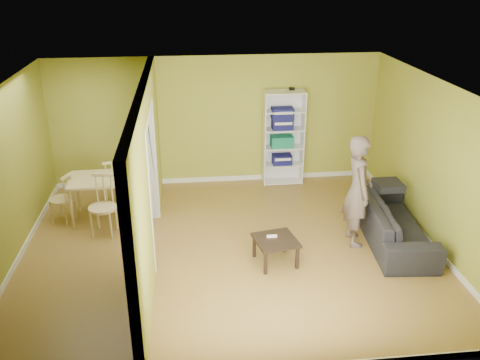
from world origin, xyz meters
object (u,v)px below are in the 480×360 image
at_px(dining_table, 106,182).
at_px(sofa, 394,216).
at_px(chair_near, 102,206).
at_px(chair_far, 112,181).
at_px(coffee_table, 276,243).
at_px(bookshelf, 283,137).
at_px(chair_left, 61,198).
at_px(person, 359,182).

bearing_deg(dining_table, sofa, -15.51).
height_order(chair_near, chair_far, chair_near).
bearing_deg(chair_far, coffee_table, 122.77).
xyz_separation_m(bookshelf, dining_table, (-3.37, -1.29, -0.26)).
xyz_separation_m(coffee_table, dining_table, (-2.70, 1.79, 0.35)).
distance_m(sofa, coffee_table, 2.09).
relative_size(dining_table, chair_left, 1.36).
bearing_deg(person, chair_far, 67.37).
bearing_deg(coffee_table, chair_left, 153.58).
relative_size(bookshelf, dining_table, 1.55).
height_order(person, bookshelf, person).
relative_size(chair_near, chair_far, 1.11).
distance_m(sofa, bookshelf, 2.99).
bearing_deg(chair_far, sofa, 142.36).
relative_size(bookshelf, chair_near, 1.88).
distance_m(chair_left, chair_near, 0.94).
bearing_deg(bookshelf, coffee_table, -102.30).
distance_m(coffee_table, chair_left, 3.88).
distance_m(person, coffee_table, 1.63).
height_order(sofa, coffee_table, sofa).
bearing_deg(dining_table, bookshelf, 21.00).
height_order(person, chair_far, person).
bearing_deg(chair_near, sofa, 0.83).
height_order(bookshelf, chair_left, bookshelf).
xyz_separation_m(sofa, chair_near, (-4.74, 0.72, 0.08)).
distance_m(sofa, dining_table, 4.92).
bearing_deg(dining_table, chair_near, -90.39).
bearing_deg(person, coffee_table, 111.75).
relative_size(sofa, coffee_table, 3.72).
xyz_separation_m(person, coffee_table, (-1.38, -0.49, -0.73)).
bearing_deg(chair_left, coffee_table, 84.94).
height_order(coffee_table, dining_table, dining_table).
bearing_deg(sofa, chair_near, 86.49).
bearing_deg(person, bookshelf, 17.43).
xyz_separation_m(person, chair_near, (-4.08, 0.71, -0.56)).
bearing_deg(coffee_table, chair_far, 138.56).
relative_size(person, chair_far, 2.32).
bearing_deg(chair_left, dining_table, 116.09).
xyz_separation_m(person, dining_table, (-4.08, 1.30, -0.37)).
relative_size(sofa, bookshelf, 1.17).
height_order(sofa, chair_near, chair_near).
height_order(coffee_table, chair_near, chair_near).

